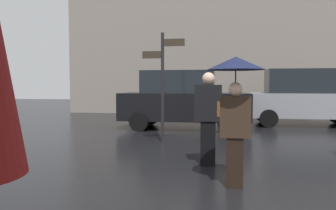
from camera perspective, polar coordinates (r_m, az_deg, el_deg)
The scene contains 5 objects.
pedestrian_with_umbrella at distance 4.99m, azimuth 11.37°, elevation 2.64°, with size 0.85×0.85×1.92m.
pedestrian_with_bag at distance 6.31m, azimuth 6.96°, elevation -1.35°, with size 0.53×0.24×1.74m.
parked_car_left at distance 13.42m, azimuth 21.95°, elevation 1.18°, with size 4.30×1.92×2.08m.
parked_car_right at distance 11.50m, azimuth 2.64°, elevation 0.89°, with size 4.37×1.90×1.98m.
street_signpost at distance 8.53m, azimuth -0.89°, elevation 4.83°, with size 1.08×0.08×2.82m.
Camera 1 is at (-0.65, -2.20, 1.52)m, focal length 35.94 mm.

